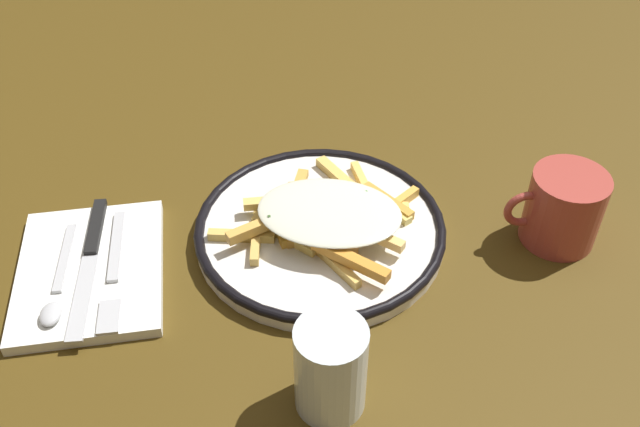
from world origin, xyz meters
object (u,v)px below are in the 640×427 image
object	(u,v)px
fries_heap	(327,216)
coffee_mug	(562,208)
plate	(320,229)
knife	(91,253)
water_glass	(331,368)
spoon	(56,291)
fork	(114,271)
napkin	(90,271)

from	to	relation	value
fries_heap	coffee_mug	bearing A→B (deg)	173.11
plate	knife	bearing A→B (deg)	1.70
knife	water_glass	distance (m)	0.32
plate	coffee_mug	world-z (taller)	coffee_mug
spoon	water_glass	bearing A→B (deg)	149.26
fork	water_glass	xyz separation A→B (m)	(-0.21, 0.18, 0.03)
napkin	fries_heap	bearing A→B (deg)	-175.30
spoon	coffee_mug	bearing A→B (deg)	-177.47
fries_heap	plate	bearing A→B (deg)	-32.60
plate	knife	world-z (taller)	plate
plate	napkin	bearing A→B (deg)	5.85
plate	fork	xyz separation A→B (m)	(0.23, 0.04, 0.00)
spoon	knife	bearing A→B (deg)	-119.08
plate	spoon	distance (m)	0.30
fork	knife	distance (m)	0.04
water_glass	coffee_mug	xyz separation A→B (m)	(-0.29, -0.18, -0.01)
fries_heap	spoon	bearing A→B (deg)	10.87
fork	water_glass	size ratio (longest dim) A/B	1.76
fries_heap	water_glass	xyz separation A→B (m)	(0.03, 0.22, 0.01)
fries_heap	coffee_mug	distance (m)	0.27
plate	fries_heap	xyz separation A→B (m)	(-0.01, 0.00, 0.02)
fries_heap	napkin	world-z (taller)	fries_heap
knife	fork	bearing A→B (deg)	131.24
fries_heap	fork	bearing A→B (deg)	8.13
fries_heap	fork	xyz separation A→B (m)	(0.24, 0.03, -0.02)
napkin	water_glass	size ratio (longest dim) A/B	2.00
napkin	knife	size ratio (longest dim) A/B	0.95
plate	napkin	world-z (taller)	plate
plate	coffee_mug	size ratio (longest dim) A/B	2.56
plate	spoon	world-z (taller)	same
plate	knife	xyz separation A→B (m)	(0.26, 0.01, 0.00)
plate	fries_heap	bearing A→B (deg)	147.40
plate	water_glass	bearing A→B (deg)	84.73
plate	water_glass	xyz separation A→B (m)	(0.02, 0.22, 0.04)
napkin	fork	world-z (taller)	fork
water_glass	spoon	bearing A→B (deg)	-30.74
coffee_mug	plate	bearing A→B (deg)	-7.68
spoon	coffee_mug	distance (m)	0.56
fork	coffee_mug	world-z (taller)	coffee_mug
knife	coffee_mug	bearing A→B (deg)	176.87
coffee_mug	knife	bearing A→B (deg)	-3.13
fork	knife	world-z (taller)	knife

